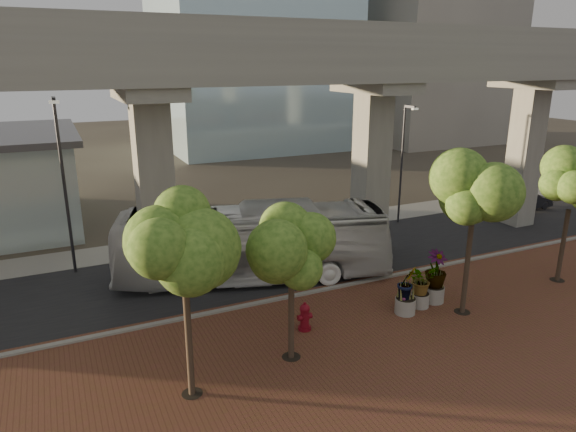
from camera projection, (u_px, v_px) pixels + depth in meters
name	position (u px, v px, depth m)	size (l,w,h in m)	color
ground	(289.00, 279.00, 26.04)	(160.00, 160.00, 0.00)	#373128
brick_plaza	(380.00, 358.00, 19.09)	(70.00, 13.00, 0.06)	brown
asphalt_road	(274.00, 266.00, 27.77)	(90.00, 8.00, 0.04)	black
curb_strip	(307.00, 294.00, 24.28)	(70.00, 0.25, 0.16)	gray
far_sidewalk	(239.00, 235.00, 32.55)	(90.00, 3.00, 0.06)	gray
transit_viaduct	(273.00, 131.00, 25.68)	(72.00, 5.60, 12.40)	gray
midrise_block	(431.00, 51.00, 69.17)	(18.00, 16.00, 24.00)	gray
transit_bus	(253.00, 244.00, 25.61)	(3.19, 13.58, 3.78)	silver
parked_car	(527.00, 201.00, 38.12)	(1.42, 4.10, 1.35)	black
fire_hydrant	(305.00, 317.00, 20.91)	(0.61, 0.54, 1.21)	maroon
planter_front	(421.00, 282.00, 22.72)	(1.81, 1.81, 1.99)	#9F988F
planter_right	(436.00, 271.00, 23.13)	(2.29, 2.29, 2.45)	#AAA499
planter_left	(407.00, 285.00, 22.07)	(2.00, 2.00, 2.20)	gray
street_tree_far_west	(183.00, 246.00, 15.50)	(4.09, 4.09, 7.08)	#4C3A2B
street_tree_near_west	(291.00, 251.00, 17.90)	(3.32, 3.32, 5.75)	#4C3A2B
street_tree_near_east	(475.00, 197.00, 21.04)	(3.83, 3.83, 6.99)	#4C3A2B
street_tree_far_east	(572.00, 188.00, 24.45)	(3.73, 3.73, 6.50)	#4C3A2B
streetlamp_west	(63.00, 175.00, 25.29)	(0.45, 1.30, 9.00)	#2C2C31
streetlamp_east	(403.00, 156.00, 33.81)	(0.39, 1.14, 7.90)	#2D2E33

